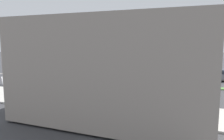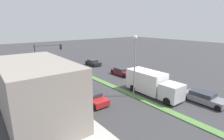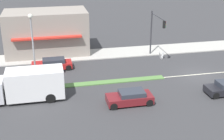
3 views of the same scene
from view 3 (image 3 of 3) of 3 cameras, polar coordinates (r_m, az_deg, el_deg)
name	(u,v)px [view 3 (image 3 of 3)]	position (r m, az deg, el deg)	size (l,w,h in m)	color
ground_plane	(29,89)	(31.87, -14.94, -3.44)	(160.00, 160.00, 0.00)	#38383A
sidewalk_right	(27,59)	(40.22, -15.28, 1.97)	(4.00, 73.00, 0.12)	#B2AFA8
lane_marking_center	(197,74)	(35.54, 15.33, -0.79)	(0.16, 60.00, 0.01)	beige
building_corner_store	(47,32)	(41.14, -11.87, 6.80)	(6.16, 10.33, 5.46)	gray
traffic_signal_main	(155,28)	(38.51, 7.93, 7.65)	(4.59, 0.34, 5.60)	#333338
street_lamp	(33,42)	(30.15, -14.29, 4.92)	(0.44, 0.44, 7.37)	gray
pedestrian	(75,46)	(41.05, -6.84, 4.45)	(0.34, 0.34, 1.74)	#282D42
warning_aframe_sign	(161,55)	(39.47, 9.00, 2.67)	(0.45, 0.53, 0.84)	silver
delivery_truck	(25,85)	(29.27, -15.57, -2.66)	(2.44, 7.50, 2.87)	silver
sedan_maroon	(130,98)	(27.88, 3.30, -5.05)	(1.82, 4.08, 1.25)	maroon
hatchback_red	(52,64)	(36.19, -10.86, 1.07)	(1.80, 4.50, 1.24)	#AD1E1E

